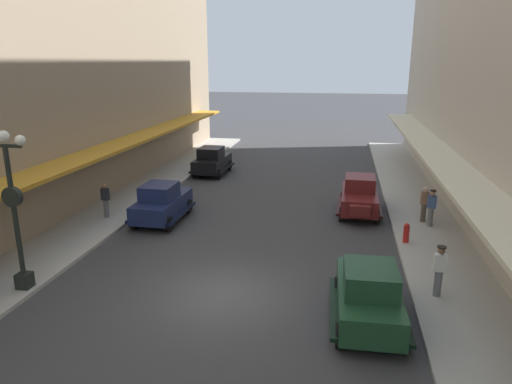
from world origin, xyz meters
TOP-DOWN VIEW (x-y plane):
  - ground_plane at (0.00, 0.00)m, footprint 200.00×200.00m
  - sidewalk_left at (-7.50, 0.00)m, footprint 3.00×60.00m
  - sidewalk_right at (7.50, 0.00)m, footprint 3.00×60.00m
  - parked_car_0 at (4.56, 9.41)m, footprint 2.20×4.28m
  - parked_car_1 at (-4.61, 6.55)m, footprint 2.16×4.27m
  - parked_car_2 at (4.54, -0.88)m, footprint 2.25×4.30m
  - parked_car_3 at (-4.88, 16.19)m, footprint 2.21×4.29m
  - lamp_post_with_clock at (-6.40, -0.98)m, footprint 1.42×0.44m
  - fire_hydrant at (6.35, 5.43)m, footprint 0.24×0.24m
  - pedestrian_0 at (7.64, 7.65)m, footprint 0.36×0.28m
  - pedestrian_1 at (-7.25, 6.15)m, footprint 0.36×0.24m
  - pedestrian_2 at (7.43, 8.23)m, footprint 0.36×0.24m
  - pedestrian_3 at (6.77, 0.90)m, footprint 0.36×0.28m

SIDE VIEW (x-z plane):
  - ground_plane at x=0.00m, z-range 0.00..0.00m
  - sidewalk_left at x=-7.50m, z-range 0.00..0.15m
  - sidewalk_right at x=7.50m, z-range 0.00..0.15m
  - fire_hydrant at x=6.35m, z-range 0.15..0.97m
  - parked_car_0 at x=4.56m, z-range 0.02..1.86m
  - parked_car_1 at x=-4.61m, z-range 0.02..1.86m
  - parked_car_2 at x=4.54m, z-range 0.02..1.86m
  - parked_car_3 at x=-4.88m, z-range 0.02..1.86m
  - pedestrian_1 at x=-7.25m, z-range 0.17..1.81m
  - pedestrian_2 at x=7.43m, z-range 0.17..1.81m
  - pedestrian_0 at x=7.64m, z-range 0.18..1.85m
  - pedestrian_3 at x=6.77m, z-range 0.18..1.85m
  - lamp_post_with_clock at x=-6.40m, z-range 0.41..5.57m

